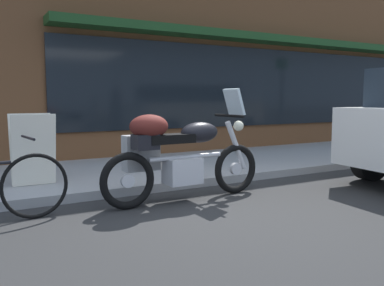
{
  "coord_description": "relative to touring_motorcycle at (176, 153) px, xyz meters",
  "views": [
    {
      "loc": [
        -2.57,
        -3.73,
        1.28
      ],
      "look_at": [
        -0.01,
        0.85,
        0.7
      ],
      "focal_mm": 37.75,
      "sensor_mm": 36.0,
      "label": 1
    }
  ],
  "objects": [
    {
      "name": "sandwich_board_sign",
      "position": [
        -1.48,
        1.31,
        -0.01
      ],
      "size": [
        0.55,
        0.42,
        0.95
      ],
      "color": "silver",
      "rests_on": "sidewalk_curb"
    },
    {
      "name": "ground_plane",
      "position": [
        0.33,
        -0.67,
        -0.61
      ],
      "size": [
        80.0,
        80.0,
        0.0
      ],
      "primitive_type": "plane",
      "color": "#2A2A2A"
    },
    {
      "name": "touring_motorcycle",
      "position": [
        0.0,
        0.0,
        0.0
      ],
      "size": [
        2.23,
        0.64,
        1.41
      ],
      "color": "black",
      "rests_on": "ground_plane"
    },
    {
      "name": "storefront_building",
      "position": [
        5.39,
        3.46,
        2.38
      ],
      "size": [
        18.12,
        0.9,
        6.11
      ],
      "color": "brown",
      "rests_on": "ground_plane"
    }
  ]
}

